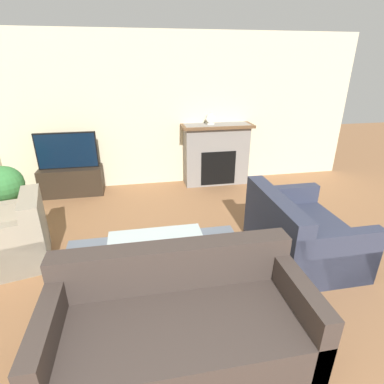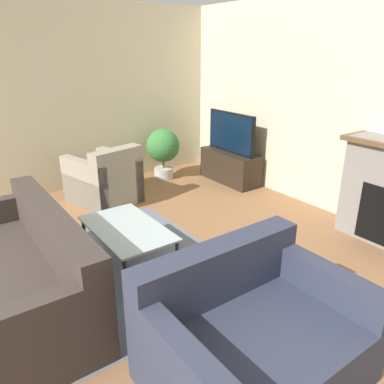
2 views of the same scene
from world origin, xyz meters
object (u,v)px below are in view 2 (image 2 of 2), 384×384
armchair_by_window (105,182)px  couch_sectional (18,278)px  tv (231,132)px  potted_plant (163,149)px  couch_loveseat (251,339)px  coffee_table (127,231)px

armchair_by_window → couch_sectional: bearing=36.3°
tv → potted_plant: 1.14m
couch_sectional → couch_loveseat: bearing=33.6°
couch_loveseat → coffee_table: (-1.71, -0.03, 0.08)m
couch_sectional → tv: bearing=112.0°
tv → coffee_table: bearing=-62.1°
couch_sectional → potted_plant: (-2.18, 2.73, 0.22)m
couch_sectional → armchair_by_window: same height
couch_sectional → armchair_by_window: size_ratio=1.94×
couch_sectional → potted_plant: size_ratio=2.41×
tv → armchair_by_window: size_ratio=0.97×
tv → couch_loveseat: (3.03, -2.45, -0.52)m
couch_loveseat → potted_plant: (-3.79, 1.66, 0.22)m
couch_sectional → potted_plant: 3.50m
tv → potted_plant: (-0.76, -0.79, -0.30)m
couch_sectional → coffee_table: (-0.10, 1.04, 0.08)m
potted_plant → tv: bearing=46.2°
potted_plant → armchair_by_window: bearing=-71.4°
tv → armchair_by_window: (-0.35, -2.00, -0.51)m
couch_sectional → coffee_table: size_ratio=1.90×
couch_loveseat → armchair_by_window: same height
coffee_table → potted_plant: (-2.07, 1.69, 0.14)m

